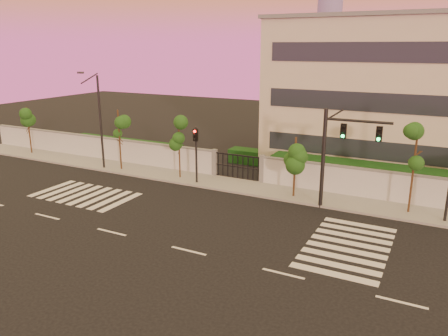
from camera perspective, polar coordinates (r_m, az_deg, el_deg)
The scene contains 14 objects.
ground at distance 22.34m, azimuth -4.63°, elevation -10.74°, with size 120.00×120.00×0.00m, color black.
sidewalk at distance 31.04m, azimuth 5.61°, elevation -2.90°, with size 60.00×3.00×0.15m, color gray.
perimeter_wall at distance 32.05m, azimuth 6.82°, elevation -0.48°, with size 60.00×0.36×2.20m.
hedge_row at distance 34.30m, azimuth 10.08°, elevation 0.03°, with size 41.00×4.25×1.80m.
institutional_building at distance 39.14m, azimuth 24.90°, elevation 8.71°, with size 24.40×12.40×12.25m.
road_markings at distance 26.01m, azimuth -3.24°, elevation -6.75°, with size 57.00×7.62×0.02m.
street_tree_a at distance 44.74m, azimuth -24.21°, elevation 5.76°, with size 1.59×1.27×4.45m.
street_tree_b at distance 36.17m, azimuth -13.55°, elevation 5.33°, with size 1.56×1.24×5.04m.
street_tree_c at distance 33.05m, azimuth -5.87°, elevation 4.56°, with size 1.38×1.10×4.90m.
street_tree_d at distance 29.10m, azimuth 9.36°, elevation 1.88°, with size 1.64×1.30×4.19m.
street_tree_e at distance 28.03m, azimuth 23.81°, elevation 2.22°, with size 1.60×1.27×5.50m.
traffic_signal_main at distance 27.30m, azimuth 14.53°, elevation 2.60°, with size 3.98×0.38×6.30m.
traffic_signal_secondary at distance 31.83m, azimuth -3.68°, elevation 2.58°, with size 0.33×0.33×4.30m.
streetlight_west at distance 36.78m, azimuth -16.03°, elevation 6.35°, with size 0.48×1.94×8.05m.
Camera 1 is at (10.69, -16.93, 9.91)m, focal length 35.00 mm.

